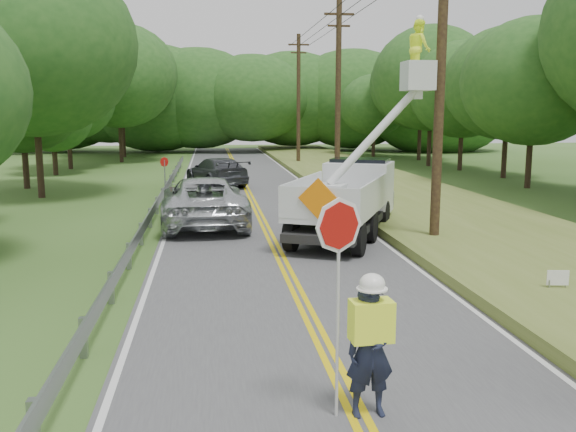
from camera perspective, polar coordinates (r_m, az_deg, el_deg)
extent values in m
plane|color=#34551C|center=(10.28, 4.33, -13.90)|extent=(140.00, 140.00, 0.00)
cube|color=#47484A|center=(23.66, -2.43, -0.37)|extent=(7.20, 96.00, 0.02)
cube|color=#E3C307|center=(23.65, -2.68, -0.34)|extent=(0.12, 96.00, 0.00)
cube|color=#E3C307|center=(23.67, -2.19, -0.33)|extent=(0.12, 96.00, 0.00)
cube|color=silver|center=(23.63, -10.80, -0.51)|extent=(0.12, 96.00, 0.00)
cube|color=silver|center=(24.19, 5.74, -0.16)|extent=(0.12, 96.00, 0.00)
cube|color=gray|center=(8.42, -22.42, -17.54)|extent=(0.12, 0.14, 0.70)
cube|color=gray|center=(11.10, -18.37, -10.60)|extent=(0.12, 0.14, 0.70)
cube|color=gray|center=(13.92, -16.02, -6.39)|extent=(0.12, 0.14, 0.70)
cube|color=gray|center=(16.79, -14.49, -3.60)|extent=(0.12, 0.14, 0.70)
cube|color=gray|center=(19.71, -13.41, -1.63)|extent=(0.12, 0.14, 0.70)
cube|color=gray|center=(22.65, -12.62, -0.17)|extent=(0.12, 0.14, 0.70)
cube|color=gray|center=(25.60, -12.01, 0.96)|extent=(0.12, 0.14, 0.70)
cube|color=gray|center=(28.56, -11.52, 1.85)|extent=(0.12, 0.14, 0.70)
cube|color=gray|center=(31.53, -11.13, 2.58)|extent=(0.12, 0.14, 0.70)
cube|color=gray|center=(34.50, -10.80, 3.18)|extent=(0.12, 0.14, 0.70)
cube|color=gray|center=(37.48, -10.52, 3.68)|extent=(0.12, 0.14, 0.70)
cube|color=gray|center=(40.46, -10.29, 4.11)|extent=(0.12, 0.14, 0.70)
cube|color=gray|center=(43.44, -10.08, 4.48)|extent=(0.12, 0.14, 0.70)
cube|color=gray|center=(46.43, -9.91, 4.80)|extent=(0.12, 0.14, 0.70)
cube|color=gray|center=(24.57, -11.98, 1.19)|extent=(0.05, 48.00, 0.34)
cylinder|color=black|center=(19.52, 13.89, 11.97)|extent=(0.30, 0.30, 10.00)
cylinder|color=black|center=(33.96, 4.65, 11.07)|extent=(0.30, 0.30, 10.00)
cube|color=black|center=(34.33, 4.75, 18.10)|extent=(1.60, 0.12, 0.12)
cube|color=black|center=(34.24, 4.73, 17.10)|extent=(1.20, 0.10, 0.10)
cylinder|color=black|center=(48.73, 0.98, 10.63)|extent=(0.30, 0.30, 10.00)
cube|color=black|center=(48.99, 0.99, 15.55)|extent=(1.60, 0.12, 0.12)
cube|color=black|center=(48.93, 0.99, 14.85)|extent=(1.20, 0.10, 0.10)
cube|color=#596B28|center=(25.23, 13.85, 0.31)|extent=(7.00, 96.00, 0.30)
cylinder|color=#332319|center=(31.99, -22.01, 5.29)|extent=(0.32, 0.32, 4.18)
ellipsoid|color=#234F1C|center=(32.08, -22.59, 14.41)|extent=(9.75, 9.75, 8.58)
cylinder|color=#332319|center=(36.25, -23.09, 4.52)|extent=(0.32, 0.32, 2.76)
ellipsoid|color=#234F1C|center=(36.16, -23.44, 9.84)|extent=(6.43, 6.43, 5.66)
cylinder|color=#332319|center=(43.49, -20.73, 4.99)|extent=(0.32, 0.32, 2.17)
ellipsoid|color=#234F1C|center=(43.39, -20.93, 8.47)|extent=(5.06, 5.06, 4.45)
cylinder|color=#332319|center=(47.74, -19.52, 5.87)|extent=(0.32, 0.32, 2.94)
ellipsoid|color=#234F1C|center=(47.68, -19.76, 10.18)|extent=(6.86, 6.86, 6.03)
cylinder|color=#332319|center=(53.14, -15.20, 6.99)|extent=(0.32, 0.32, 4.03)
ellipsoid|color=#234F1C|center=(53.18, -15.44, 12.29)|extent=(9.39, 9.39, 8.27)
cylinder|color=#332319|center=(59.13, -14.96, 7.40)|extent=(0.32, 0.32, 4.37)
ellipsoid|color=#234F1C|center=(59.19, -15.19, 12.57)|extent=(10.20, 10.20, 8.97)
cylinder|color=#332319|center=(36.00, 21.38, 5.03)|extent=(0.32, 0.32, 3.31)
ellipsoid|color=#234F1C|center=(35.95, 21.77, 11.46)|extent=(7.71, 7.71, 6.79)
cylinder|color=#332319|center=(41.08, 19.38, 5.69)|extent=(0.32, 0.32, 3.40)
ellipsoid|color=#234F1C|center=(41.05, 19.71, 11.48)|extent=(7.93, 7.93, 6.97)
cylinder|color=#332319|center=(45.71, 15.65, 6.15)|extent=(0.32, 0.32, 3.29)
ellipsoid|color=#234F1C|center=(45.67, 15.88, 11.19)|extent=(7.68, 7.68, 6.76)
cylinder|color=#332319|center=(48.77, 12.92, 6.78)|extent=(0.32, 0.32, 3.85)
ellipsoid|color=#234F1C|center=(48.79, 13.13, 12.30)|extent=(8.97, 8.97, 7.90)
cylinder|color=#332319|center=(54.67, 12.04, 7.03)|extent=(0.32, 0.32, 3.75)
ellipsoid|color=#234F1C|center=(54.68, 12.21, 11.84)|extent=(8.75, 8.75, 7.70)
cylinder|color=#332319|center=(58.27, 7.90, 6.80)|extent=(0.32, 0.32, 2.75)
ellipsoid|color=#234F1C|center=(58.21, 7.97, 10.11)|extent=(6.41, 6.41, 5.65)
ellipsoid|color=#234F1C|center=(67.27, -24.07, 9.95)|extent=(10.91, 8.18, 8.18)
ellipsoid|color=#234F1C|center=(68.86, -20.22, 10.16)|extent=(14.10, 10.58, 10.58)
ellipsoid|color=#234F1C|center=(67.30, -16.22, 10.39)|extent=(12.24, 9.18, 9.18)
ellipsoid|color=#234F1C|center=(65.87, -12.12, 10.58)|extent=(14.53, 10.90, 10.90)
ellipsoid|color=#234F1C|center=(65.40, -8.29, 10.70)|extent=(13.77, 10.32, 10.32)
ellipsoid|color=#234F1C|center=(63.80, -3.33, 10.81)|extent=(11.75, 8.81, 8.81)
ellipsoid|color=#234F1C|center=(67.64, 0.43, 10.76)|extent=(13.50, 10.12, 10.12)
ellipsoid|color=#234F1C|center=(68.00, 6.02, 10.70)|extent=(14.18, 10.63, 10.63)
ellipsoid|color=#234F1C|center=(68.14, 9.46, 10.62)|extent=(10.27, 7.71, 7.71)
ellipsoid|color=#234F1C|center=(67.73, 13.83, 10.49)|extent=(16.51, 12.38, 12.38)
imported|color=#191E33|center=(8.52, 7.64, -12.21)|extent=(0.69, 0.48, 1.83)
cube|color=#E6FF2D|center=(8.38, 7.70, -9.57)|extent=(0.58, 0.38, 0.56)
ellipsoid|color=white|center=(8.23, 7.78, -6.21)|extent=(0.34, 0.34, 0.27)
cylinder|color=#B7B7B7|center=(8.31, 4.59, -10.02)|extent=(0.04, 0.04, 2.57)
cylinder|color=#A80F0B|center=(7.97, 4.72, -0.88)|extent=(0.67, 0.35, 0.73)
cylinder|color=black|center=(18.23, 0.30, -1.77)|extent=(0.68, 1.01, 0.97)
cylinder|color=black|center=(17.74, 6.55, -2.14)|extent=(0.68, 1.01, 0.97)
cylinder|color=black|center=(20.13, 2.01, -0.69)|extent=(0.68, 1.01, 0.97)
cylinder|color=black|center=(19.70, 7.69, -1.00)|extent=(0.68, 1.01, 0.97)
cylinder|color=black|center=(22.54, 3.75, 0.40)|extent=(0.68, 1.01, 0.97)
cylinder|color=black|center=(22.15, 8.83, 0.15)|extent=(0.68, 1.01, 0.97)
cube|color=black|center=(20.17, 5.02, -0.50)|extent=(4.65, 6.76, 0.25)
cube|color=silver|center=(19.41, 4.58, 0.63)|extent=(4.07, 5.20, 0.22)
cube|color=silver|center=(19.62, 1.34, 2.24)|extent=(2.01, 4.25, 0.91)
cube|color=silver|center=(19.11, 7.94, 1.96)|extent=(2.01, 4.25, 0.91)
cube|color=silver|center=(17.12, 2.84, 1.16)|extent=(2.14, 1.03, 0.91)
cube|color=silver|center=(22.70, 6.56, 2.66)|extent=(2.87, 2.70, 1.82)
cube|color=black|center=(22.82, 6.69, 4.36)|extent=(2.39, 2.04, 0.76)
cube|color=silver|center=(18.26, 3.80, 1.68)|extent=(1.21, 1.21, 0.81)
cube|color=silver|center=(19.29, 11.92, 12.54)|extent=(0.86, 0.86, 0.86)
imported|color=#E6FF2D|center=(19.35, 12.00, 14.92)|extent=(0.62, 0.80, 1.65)
cube|color=orange|center=(17.03, 2.79, 1.63)|extent=(1.05, 0.52, 1.14)
imported|color=#B6BBBE|center=(22.63, -7.78, 1.40)|extent=(3.21, 6.50, 1.77)
imported|color=#393C42|center=(34.93, -6.60, 4.10)|extent=(3.91, 5.80, 1.56)
cylinder|color=gray|center=(28.53, -11.30, 3.13)|extent=(0.06, 0.06, 1.96)
cylinder|color=#A80F0B|center=(28.45, -11.36, 4.92)|extent=(0.36, 0.31, 0.45)
cube|color=white|center=(14.76, 23.66, -5.25)|extent=(0.47, 0.11, 0.33)
cylinder|color=gray|center=(14.73, 22.95, -6.36)|extent=(0.02, 0.02, 0.47)
cylinder|color=gray|center=(14.93, 24.22, -6.25)|extent=(0.02, 0.02, 0.47)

